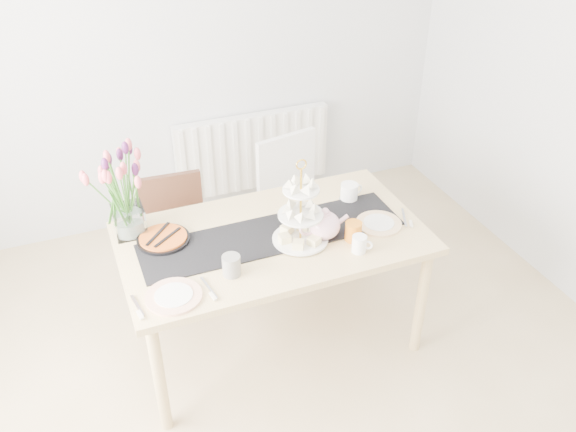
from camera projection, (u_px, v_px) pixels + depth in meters
name	position (u px, v px, depth m)	size (l,w,h in m)	color
room_shell	(310.00, 221.00, 2.34)	(4.50, 4.50, 4.50)	tan
radiator	(253.00, 151.00, 4.66)	(1.20, 0.08, 0.60)	white
dining_table	(273.00, 247.00, 3.26)	(1.60, 0.90, 0.75)	tan
chair_brown	(177.00, 229.00, 3.78)	(0.42, 0.42, 0.78)	#391F14
chair_white	(296.00, 193.00, 4.03)	(0.52, 0.52, 0.89)	white
table_runner	(273.00, 234.00, 3.21)	(1.40, 0.35, 0.01)	black
tulip_vase	(122.00, 181.00, 3.06)	(0.59, 0.59, 0.50)	silver
cake_stand	(301.00, 221.00, 3.10)	(0.29, 0.29, 0.43)	gold
teapot	(325.00, 225.00, 3.15)	(0.26, 0.21, 0.17)	silver
cream_jug	(349.00, 192.00, 3.49)	(0.10, 0.10, 0.10)	white
tart_tin	(163.00, 239.00, 3.16)	(0.28, 0.28, 0.03)	black
mug_grey	(231.00, 265.00, 2.91)	(0.09, 0.09, 0.11)	slate
mug_white	(359.00, 244.00, 3.07)	(0.08, 0.08, 0.09)	white
mug_orange	(353.00, 231.00, 3.15)	(0.09, 0.09, 0.10)	orange
plate_left	(174.00, 296.00, 2.80)	(0.26, 0.26, 0.01)	white
plate_right	(379.00, 224.00, 3.29)	(0.25, 0.25, 0.01)	white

